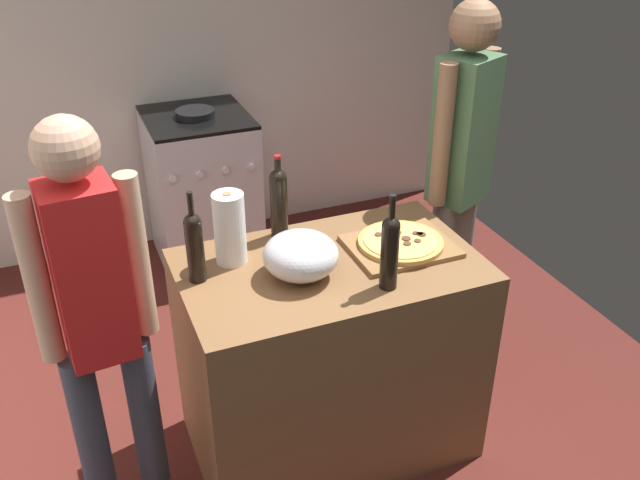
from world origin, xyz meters
TOP-DOWN VIEW (x-y plane):
  - ground_plane at (0.00, 1.32)m, footprint 3.81×3.23m
  - kitchen_wall_rear at (0.00, 2.68)m, footprint 3.81×0.10m
  - counter at (0.13, 0.56)m, footprint 1.14×0.70m
  - cutting_board at (0.43, 0.56)m, footprint 0.40×0.32m
  - pizza at (0.43, 0.56)m, footprint 0.33×0.33m
  - mixing_bowl at (-0.00, 0.52)m, footprint 0.28×0.28m
  - paper_towel_roll at (-0.21, 0.72)m, footprint 0.12×0.12m
  - wine_bottle_amber at (0.03, 0.83)m, footprint 0.07×0.07m
  - wine_bottle_clear at (-0.36, 0.64)m, footprint 0.06×0.06m
  - wine_bottle_green at (0.26, 0.34)m, footprint 0.06×0.06m
  - stove at (0.03, 2.28)m, footprint 0.58×0.64m
  - person_in_stripes at (-0.72, 0.47)m, footprint 0.38×0.22m
  - person_in_red at (0.91, 0.91)m, footprint 0.37×0.28m

SIDE VIEW (x-z plane):
  - ground_plane at x=0.00m, z-range -0.02..0.00m
  - counter at x=0.13m, z-range 0.00..0.90m
  - stove at x=0.03m, z-range -0.02..0.96m
  - cutting_board at x=0.43m, z-range 0.90..0.92m
  - pizza at x=0.43m, z-range 0.92..0.95m
  - person_in_stripes at x=-0.72m, z-range 0.12..1.75m
  - mixing_bowl at x=0.00m, z-range 0.90..1.07m
  - person_in_red at x=0.91m, z-range 0.15..1.90m
  - paper_towel_roll at x=-0.21m, z-range 0.90..1.18m
  - wine_bottle_clear at x=-0.36m, z-range 0.87..1.23m
  - wine_bottle_green at x=0.26m, z-range 0.87..1.24m
  - wine_bottle_amber at x=0.03m, z-range 0.89..1.24m
  - kitchen_wall_rear at x=0.00m, z-range 0.00..2.60m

